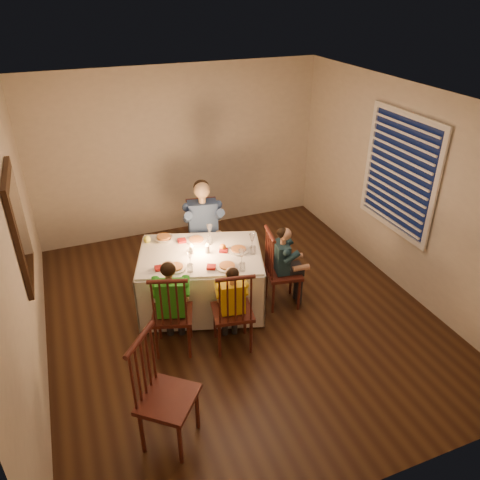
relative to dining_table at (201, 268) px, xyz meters
name	(u,v)px	position (x,y,z in m)	size (l,w,h in m)	color
ground	(239,313)	(0.37, -0.34, -0.55)	(5.00, 5.00, 0.00)	black
wall_left	(20,259)	(-1.88, -0.34, 0.75)	(0.02, 5.00, 2.60)	#B9AE9E
wall_right	(404,191)	(2.62, -0.34, 0.75)	(0.02, 5.00, 2.60)	#B9AE9E
wall_back	(180,152)	(0.37, 2.16, 0.75)	(4.50, 0.02, 2.60)	#B9AE9E
ceiling	(238,101)	(0.37, -0.34, 2.05)	(5.00, 5.00, 0.00)	white
dining_table	(201,268)	(0.00, 0.00, 0.00)	(1.72, 1.46, 0.74)	white
chair_adult	(205,270)	(0.28, 0.76, -0.55)	(0.43, 0.41, 1.05)	#3E1511
chair_near_left	(175,347)	(-0.53, -0.64, -0.55)	(0.43, 0.41, 1.05)	#3E1511
chair_near_right	(233,344)	(0.10, -0.84, -0.55)	(0.43, 0.41, 1.05)	#3E1511
chair_end	(282,302)	(0.96, -0.33, -0.55)	(0.43, 0.41, 1.05)	#3E1511
chair_extra	(172,438)	(-0.86, -1.80, -0.55)	(0.47, 0.45, 1.14)	#3E1511
adult	(205,270)	(0.28, 0.76, -0.55)	(0.52, 0.47, 1.36)	navy
child_green	(175,347)	(-0.53, -0.64, -0.55)	(0.40, 0.36, 1.14)	green
child_yellow	(233,344)	(0.10, -0.84, -0.55)	(0.34, 0.31, 1.05)	yellow
child_teal	(282,302)	(0.96, -0.33, -0.55)	(0.36, 0.33, 1.09)	#17303B
setting_adult	(196,240)	(0.04, 0.29, 0.23)	(0.26, 0.26, 0.02)	silver
setting_green	(175,268)	(-0.36, -0.23, 0.23)	(0.26, 0.26, 0.02)	silver
setting_yellow	(227,267)	(0.19, -0.42, 0.23)	(0.26, 0.26, 0.02)	silver
setting_teal	(238,250)	(0.45, -0.12, 0.23)	(0.26, 0.26, 0.02)	silver
candle_left	(192,250)	(-0.09, 0.03, 0.27)	(0.06, 0.06, 0.10)	white
candle_right	(207,249)	(0.09, -0.03, 0.27)	(0.06, 0.06, 0.10)	white
squash	(147,239)	(-0.53, 0.49, 0.27)	(0.09, 0.09, 0.09)	#F8F841
orange_fruit	(223,247)	(0.28, -0.03, 0.26)	(0.08, 0.08, 0.08)	orange
serving_bowl	(164,239)	(-0.33, 0.45, 0.25)	(0.22, 0.22, 0.05)	silver
wall_mirror	(19,227)	(-1.85, -0.04, 0.95)	(0.06, 0.95, 1.15)	black
window_blinds	(399,174)	(2.57, -0.24, 0.95)	(0.07, 1.34, 1.54)	black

